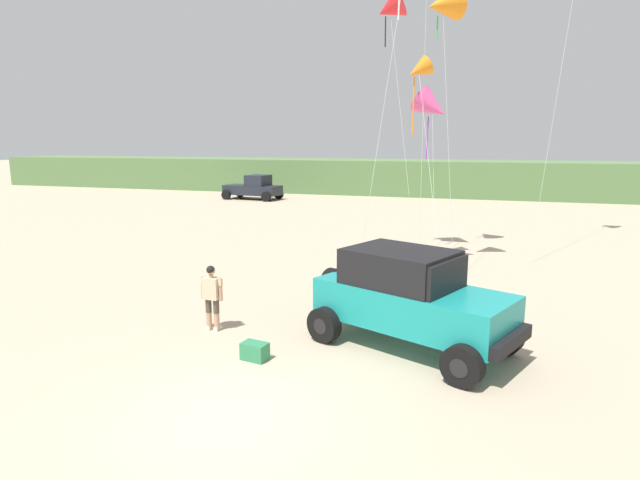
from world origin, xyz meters
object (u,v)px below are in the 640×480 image
(kite_yellow_diamond, at_px, (419,71))
(kite_green_box, at_px, (390,9))
(jeep, at_px, (410,297))
(distant_pickup, at_px, (254,188))
(cooler_box, at_px, (255,351))
(kite_orange_streamer, at_px, (443,5))
(person_watching, at_px, (212,294))
(kite_black_sled, at_px, (432,107))

(kite_yellow_diamond, bearing_deg, kite_green_box, 137.79)
(jeep, distance_m, kite_green_box, 13.13)
(distant_pickup, xyz_separation_m, kite_yellow_diamond, (15.26, -18.82, 6.26))
(jeep, xyz_separation_m, cooler_box, (-3.09, -1.71, -1.01))
(jeep, bearing_deg, distant_pickup, 120.79)
(cooler_box, bearing_deg, kite_yellow_diamond, 88.58)
(distant_pickup, relative_size, kite_orange_streamer, 0.49)
(jeep, relative_size, kite_green_box, 0.48)
(person_watching, height_order, cooler_box, person_watching)
(cooler_box, relative_size, kite_orange_streamer, 0.06)
(kite_yellow_diamond, height_order, kite_green_box, kite_green_box)
(person_watching, bearing_deg, distant_pickup, 112.45)
(kite_green_box, bearing_deg, kite_black_sled, 39.19)
(kite_orange_streamer, bearing_deg, kite_yellow_diamond, 134.76)
(kite_orange_streamer, relative_size, kite_black_sled, 1.43)
(jeep, bearing_deg, kite_yellow_diamond, 96.90)
(kite_green_box, bearing_deg, kite_orange_streamer, -43.42)
(kite_yellow_diamond, height_order, kite_black_sled, kite_yellow_diamond)
(person_watching, distance_m, cooler_box, 2.33)
(kite_yellow_diamond, distance_m, kite_orange_streamer, 2.32)
(cooler_box, bearing_deg, person_watching, 152.44)
(distant_pickup, xyz_separation_m, kite_green_box, (13.93, -17.61, 8.74))
(person_watching, height_order, distant_pickup, distant_pickup)
(kite_orange_streamer, bearing_deg, kite_black_sled, 99.25)
(person_watching, distance_m, distant_pickup, 29.98)
(person_watching, relative_size, distant_pickup, 0.35)
(kite_yellow_diamond, relative_size, kite_black_sled, 1.13)
(kite_black_sled, bearing_deg, cooler_box, -100.41)
(distant_pickup, relative_size, kite_yellow_diamond, 0.62)
(kite_black_sled, bearing_deg, kite_orange_streamer, -80.75)
(jeep, height_order, distant_pickup, jeep)
(jeep, relative_size, kite_orange_streamer, 0.51)
(distant_pickup, height_order, kite_yellow_diamond, kite_yellow_diamond)
(jeep, height_order, kite_yellow_diamond, kite_yellow_diamond)
(kite_black_sled, bearing_deg, distant_pickup, 133.67)
(kite_yellow_diamond, distance_m, kite_black_sled, 2.78)
(kite_yellow_diamond, relative_size, kite_green_box, 0.75)
(distant_pickup, bearing_deg, kite_yellow_diamond, -50.96)
(cooler_box, xyz_separation_m, kite_orange_streamer, (2.89, 9.39, 9.00))
(kite_orange_streamer, height_order, kite_black_sled, kite_orange_streamer)
(distant_pickup, bearing_deg, kite_orange_streamer, -50.69)
(person_watching, bearing_deg, jeep, 4.28)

